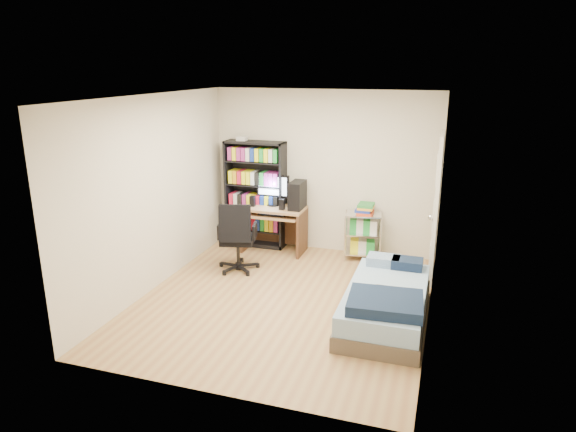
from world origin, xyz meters
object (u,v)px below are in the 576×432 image
(media_shelf, at_px, (256,193))
(office_chair, at_px, (238,249))
(computer_desk, at_px, (281,211))
(bed, at_px, (386,303))

(media_shelf, bearing_deg, office_chair, -82.54)
(computer_desk, xyz_separation_m, bed, (1.89, -1.85, -0.43))
(media_shelf, height_order, bed, media_shelf)
(office_chair, relative_size, bed, 0.57)
(media_shelf, distance_m, office_chair, 1.25)
(computer_desk, height_order, bed, computer_desk)
(media_shelf, xyz_separation_m, office_chair, (0.15, -1.11, -0.55))
(office_chair, distance_m, bed, 2.39)
(computer_desk, distance_m, bed, 2.68)
(office_chair, bearing_deg, media_shelf, 83.55)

